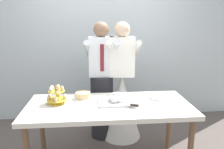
% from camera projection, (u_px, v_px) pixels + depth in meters
% --- Properties ---
extents(rear_wall, '(5.20, 0.10, 2.90)m').
position_uv_depth(rear_wall, '(102.00, 34.00, 3.68)').
color(rear_wall, silver).
rests_on(rear_wall, ground_plane).
extents(dessert_table, '(1.80, 0.80, 0.78)m').
position_uv_depth(dessert_table, '(109.00, 111.00, 2.44)').
color(dessert_table, silver).
rests_on(dessert_table, ground_plane).
extents(cupcake_stand, '(0.23, 0.23, 0.21)m').
position_uv_depth(cupcake_stand, '(57.00, 96.00, 2.43)').
color(cupcake_stand, gold).
rests_on(cupcake_stand, dessert_table).
extents(main_cake_tray, '(0.42, 0.36, 0.12)m').
position_uv_depth(main_cake_tray, '(117.00, 99.00, 2.45)').
color(main_cake_tray, silver).
rests_on(main_cake_tray, dessert_table).
extents(plate_stack, '(0.20, 0.20, 0.04)m').
position_uv_depth(plate_stack, '(159.00, 97.00, 2.59)').
color(plate_stack, white).
rests_on(plate_stack, dessert_table).
extents(round_cake, '(0.24, 0.24, 0.08)m').
position_uv_depth(round_cake, '(83.00, 96.00, 2.59)').
color(round_cake, white).
rests_on(round_cake, dessert_table).
extents(person_groom, '(0.48, 0.50, 1.66)m').
position_uv_depth(person_groom, '(102.00, 88.00, 3.11)').
color(person_groom, '#232328').
rests_on(person_groom, ground_plane).
extents(person_bride, '(0.56, 0.56, 1.66)m').
position_uv_depth(person_bride, '(122.00, 99.00, 3.15)').
color(person_bride, white).
rests_on(person_bride, ground_plane).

